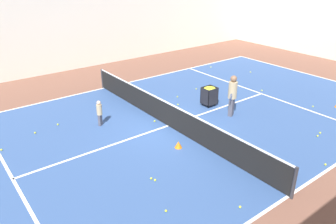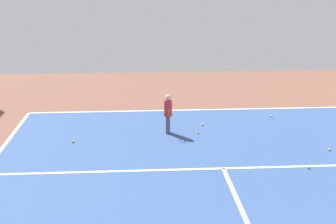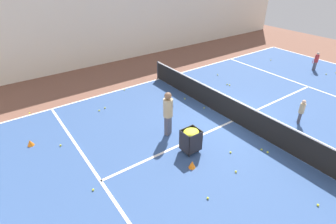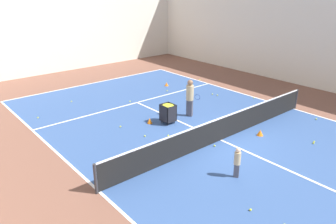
{
  "view_description": "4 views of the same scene",
  "coord_description": "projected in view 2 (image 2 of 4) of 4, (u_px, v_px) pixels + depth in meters",
  "views": [
    {
      "loc": [
        9.55,
        -7.3,
        6.04
      ],
      "look_at": [
        0.0,
        0.0,
        0.62
      ],
      "focal_mm": 35.0,
      "sensor_mm": 36.0,
      "label": 1
    },
    {
      "loc": [
        1.99,
        4.17,
        4.54
      ],
      "look_at": [
        1.16,
        -8.71,
        0.64
      ],
      "focal_mm": 50.0,
      "sensor_mm": 36.0,
      "label": 2
    },
    {
      "loc": [
        -6.12,
        7.83,
        6.04
      ],
      "look_at": [
        0.86,
        2.8,
        1.01
      ],
      "focal_mm": 28.0,
      "sensor_mm": 36.0,
      "label": 3
    },
    {
      "loc": [
        -9.55,
        -7.93,
        6.04
      ],
      "look_at": [
        -0.51,
        2.8,
        0.55
      ],
      "focal_mm": 35.0,
      "sensor_mm": 36.0,
      "label": 4
    }
  ],
  "objects": [
    {
      "name": "line_baseline_near",
      "position": [
        197.0,
        110.0,
        15.92
      ],
      "size": [
        11.32,
        0.1,
        0.0
      ],
      "primitive_type": "cube",
      "color": "white",
      "rests_on": "ground"
    },
    {
      "name": "tennis_ball_18",
      "position": [
        329.0,
        149.0,
        12.3
      ],
      "size": [
        0.07,
        0.07,
        0.07
      ],
      "primitive_type": "sphere",
      "color": "yellow",
      "rests_on": "ground"
    },
    {
      "name": "tennis_ball_22",
      "position": [
        271.0,
        116.0,
        15.14
      ],
      "size": [
        0.07,
        0.07,
        0.07
      ],
      "primitive_type": "sphere",
      "color": "yellow",
      "rests_on": "ground"
    },
    {
      "name": "tennis_ball_29",
      "position": [
        73.0,
        141.0,
        12.88
      ],
      "size": [
        0.07,
        0.07,
        0.07
      ],
      "primitive_type": "sphere",
      "color": "yellow",
      "rests_on": "ground"
    },
    {
      "name": "tennis_ball_14",
      "position": [
        198.0,
        133.0,
        13.58
      ],
      "size": [
        0.07,
        0.07,
        0.07
      ],
      "primitive_type": "sphere",
      "color": "yellow",
      "rests_on": "ground"
    },
    {
      "name": "tennis_ball_5",
      "position": [
        202.0,
        125.0,
        14.29
      ],
      "size": [
        0.07,
        0.07,
        0.07
      ],
      "primitive_type": "sphere",
      "color": "yellow",
      "rests_on": "ground"
    },
    {
      "name": "player_near_baseline",
      "position": [
        168.0,
        111.0,
        13.46
      ],
      "size": [
        0.26,
        0.57,
        1.16
      ],
      "rotation": [
        0.0,
        0.0,
        1.45
      ],
      "color": "#4C4C56",
      "rests_on": "ground"
    },
    {
      "name": "line_service_near",
      "position": [
        223.0,
        168.0,
        11.2
      ],
      "size": [
        11.32,
        0.1,
        0.0
      ],
      "primitive_type": "cube",
      "color": "white",
      "rests_on": "ground"
    },
    {
      "name": "tennis_ball_30",
      "position": [
        309.0,
        167.0,
        11.19
      ],
      "size": [
        0.07,
        0.07,
        0.07
      ],
      "primitive_type": "sphere",
      "color": "yellow",
      "rests_on": "ground"
    }
  ]
}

